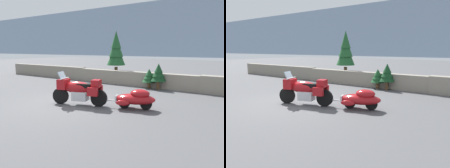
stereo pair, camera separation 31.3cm
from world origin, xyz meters
The scene contains 7 objects.
ground_plane centered at (0.00, 0.00, 0.00)m, with size 80.00×80.00×0.00m, color #4C4C4F.
stone_guard_wall centered at (0.41, 5.43, 0.45)m, with size 24.00×0.61×0.92m.
touring_motorcycle centered at (0.57, -0.05, 0.62)m, with size 2.23×1.18×1.33m.
car_shaped_trailer centered at (2.72, 0.67, 0.41)m, with size 2.20×1.15×0.76m.
pine_tree_secondary centered at (-1.83, 6.38, 2.16)m, with size 1.27×1.27×3.46m.
pine_sapling_near centered at (1.28, 5.03, 0.70)m, with size 0.79×0.79×1.12m.
pine_sapling_farther centered at (1.85, 5.00, 0.90)m, with size 0.86×0.86×1.44m.
Camera 2 is at (6.73, -6.29, 2.22)m, focal length 35.38 mm.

